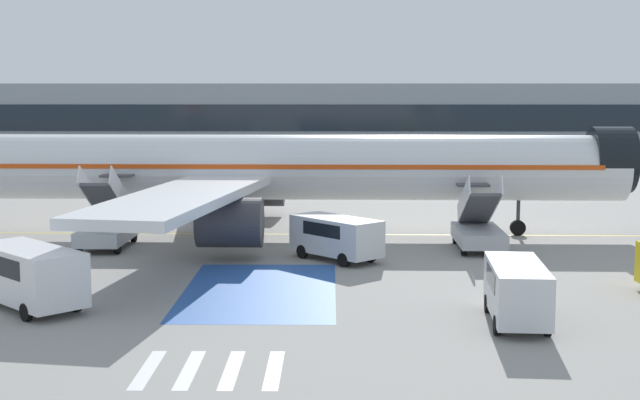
{
  "coord_description": "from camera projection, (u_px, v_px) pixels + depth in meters",
  "views": [
    {
      "loc": [
        3.58,
        -48.31,
        7.95
      ],
      "look_at": [
        2.99,
        -0.2,
        1.93
      ],
      "focal_mm": 50.0,
      "sensor_mm": 36.0,
      "label": 1
    }
  ],
  "objects": [
    {
      "name": "boarding_stairs_forward",
      "position": [
        478.0,
        230.0,
        44.26
      ],
      "size": [
        2.28,
        5.26,
        3.89
      ],
      "rotation": [
        0.0,
        0.0,
        -0.02
      ],
      "color": "#ADB2BA",
      "rests_on": "ground_plane"
    },
    {
      "name": "ground_plane",
      "position": [
        266.0,
        234.0,
        48.97
      ],
      "size": [
        600.0,
        600.0,
        0.0
      ],
      "primitive_type": "plane",
      "color": "gray"
    },
    {
      "name": "service_van_1",
      "position": [
        29.0,
        272.0,
        32.23
      ],
      "size": [
        5.04,
        5.01,
        2.25
      ],
      "rotation": [
        0.0,
        0.0,
        0.79
      ],
      "color": "silver",
      "rests_on": "ground_plane"
    },
    {
      "name": "apron_walkway_bar_3",
      "position": [
        274.0,
        370.0,
        25.31
      ],
      "size": [
        0.44,
        3.6,
        0.01
      ],
      "primitive_type": "cube",
      "color": "silver",
      "rests_on": "ground_plane"
    },
    {
      "name": "service_van_2",
      "position": [
        517.0,
        288.0,
        30.17
      ],
      "size": [
        2.1,
        4.89,
        2.06
      ],
      "rotation": [
        0.0,
        0.0,
        6.21
      ],
      "color": "silver",
      "rests_on": "ground_plane"
    },
    {
      "name": "apron_walkway_bar_1",
      "position": [
        190.0,
        370.0,
        25.34
      ],
      "size": [
        0.44,
        3.6,
        0.01
      ],
      "primitive_type": "cube",
      "color": "silver",
      "rests_on": "ground_plane"
    },
    {
      "name": "apron_walkway_bar_0",
      "position": [
        148.0,
        369.0,
        25.35
      ],
      "size": [
        0.44,
        3.6,
        0.01
      ],
      "primitive_type": "cube",
      "color": "silver",
      "rests_on": "ground_plane"
    },
    {
      "name": "terminal_building",
      "position": [
        378.0,
        120.0,
        105.95
      ],
      "size": [
        135.52,
        12.1,
        8.54
      ],
      "color": "#89939E",
      "rests_on": "ground_plane"
    },
    {
      "name": "airliner",
      "position": [
        267.0,
        168.0,
        48.52
      ],
      "size": [
        46.46,
        35.98,
        10.32
      ],
      "rotation": [
        0.0,
        0.0,
        -1.59
      ],
      "color": "silver",
      "rests_on": "ground_plane"
    },
    {
      "name": "boarding_stairs_aft",
      "position": [
        107.0,
        227.0,
        44.78
      ],
      "size": [
        2.28,
        5.26,
        4.3
      ],
      "rotation": [
        0.0,
        0.0,
        -0.02
      ],
      "color": "#ADB2BA",
      "rests_on": "ground_plane"
    },
    {
      "name": "ground_crew_0",
      "position": [
        228.0,
        224.0,
        45.57
      ],
      "size": [
        0.45,
        0.48,
        1.86
      ],
      "rotation": [
        0.0,
        0.0,
        5.4
      ],
      "color": "#2D2D33",
      "rests_on": "ground_plane"
    },
    {
      "name": "service_van_0",
      "position": [
        336.0,
        235.0,
        41.41
      ],
      "size": [
        4.46,
        4.6,
        2.0
      ],
      "rotation": [
        0.0,
        0.0,
        0.75
      ],
      "color": "silver",
      "rests_on": "ground_plane"
    },
    {
      "name": "fuel_tanker",
      "position": [
        226.0,
        165.0,
        73.18
      ],
      "size": [
        10.71,
        3.46,
        3.44
      ],
      "rotation": [
        0.0,
        0.0,
        1.66
      ],
      "color": "#38383D",
      "rests_on": "ground_plane"
    },
    {
      "name": "apron_walkway_bar_2",
      "position": [
        232.0,
        370.0,
        25.32
      ],
      "size": [
        0.44,
        3.6,
        0.01
      ],
      "primitive_type": "cube",
      "color": "silver",
      "rests_on": "ground_plane"
    },
    {
      "name": "apron_stand_patch_blue",
      "position": [
        260.0,
        290.0,
        35.31
      ],
      "size": [
        6.0,
        10.39,
        0.01
      ],
      "primitive_type": "cube",
      "color": "#2856A8",
      "rests_on": "ground_plane"
    },
    {
      "name": "apron_leadline_yellow",
      "position": [
        280.0,
        234.0,
        48.95
      ],
      "size": [
        81.2,
        1.53,
        0.01
      ],
      "primitive_type": "cube",
      "rotation": [
        0.0,
        0.0,
        -1.59
      ],
      "color": "gold",
      "rests_on": "ground_plane"
    }
  ]
}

